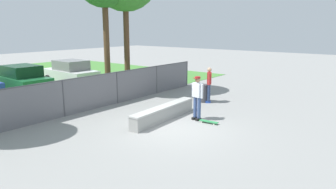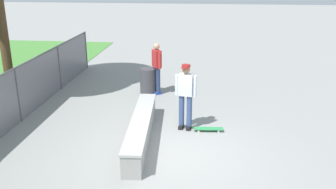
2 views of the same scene
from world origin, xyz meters
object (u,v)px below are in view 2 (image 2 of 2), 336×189
skateboard (208,129)px  bystander (157,66)px  skateboarder (186,94)px  trash_bin (148,81)px  concrete_ledge (141,129)px

skateboard → bystander: 3.72m
skateboarder → bystander: (2.97, 1.20, -0.02)m
skateboard → trash_bin: bearing=35.2°
concrete_ledge → trash_bin: bearing=6.3°
skateboarder → concrete_ledge: bearing=127.8°
bystander → skateboard: bearing=-149.1°
skateboarder → bystander: size_ratio=1.01×
trash_bin → bystander: bearing=-86.6°
skateboarder → skateboard: (-0.12, -0.65, -0.96)m
skateboarder → skateboard: bearing=-100.7°
concrete_ledge → bystander: bystander is taller
skateboarder → trash_bin: size_ratio=2.01×
concrete_ledge → skateboard: 1.91m
skateboarder → skateboard: 1.16m
bystander → trash_bin: bystander is taller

